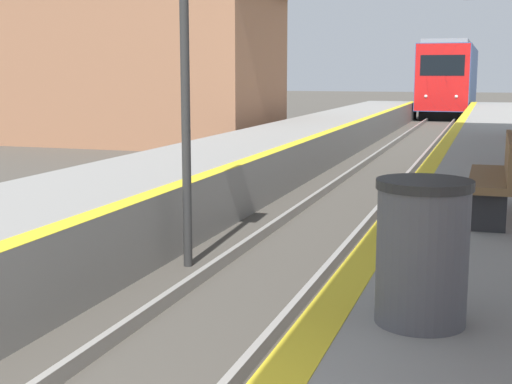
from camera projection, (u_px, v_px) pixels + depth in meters
train at (450, 79)px, 45.11m from camera, size 2.86×16.12×4.41m
signal_near at (184, 3)px, 9.10m from camera, size 0.36×0.31×5.01m
trash_bin at (422, 252)px, 4.55m from camera, size 0.61×0.61×0.94m
bench at (497, 174)px, 7.88m from camera, size 0.44×1.89×0.92m
station_building at (127, 65)px, 26.85m from camera, size 11.42×6.28×5.72m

